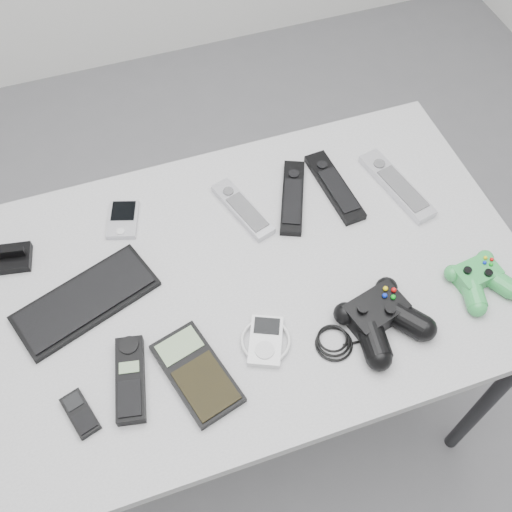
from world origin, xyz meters
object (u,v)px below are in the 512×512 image
object	(u,v)px
remote_black_b	(334,186)
controller_black	(381,317)
remote_silver_a	(243,209)
remote_silver_b	(397,185)
cordless_handset	(130,379)
controller_green	(480,278)
pda	(123,219)
mp3_player	(266,341)
pda_keyboard	(86,300)
remote_black_a	(293,197)
calculator	(197,373)
desk	(257,289)
mobile_phone	(80,413)

from	to	relation	value
remote_black_b	controller_black	distance (m)	0.35
remote_silver_a	remote_silver_b	xyz separation A→B (m)	(0.35, -0.05, 0.00)
cordless_handset	controller_green	bearing A→B (deg)	9.51
remote_silver_a	controller_green	distance (m)	0.52
pda	mp3_player	bearing A→B (deg)	-44.55
pda_keyboard	remote_silver_a	bearing A→B (deg)	-1.80
remote_black_a	calculator	xyz separation A→B (m)	(-0.32, -0.34, -0.00)
remote_silver_a	desk	bearing A→B (deg)	-115.44
cordless_handset	remote_silver_b	bearing A→B (deg)	32.59
desk	remote_silver_b	xyz separation A→B (m)	(0.38, 0.11, 0.08)
calculator	controller_green	world-z (taller)	controller_green
mobile_phone	cordless_handset	bearing A→B (deg)	1.12
remote_black_a	remote_silver_b	bearing A→B (deg)	12.39
desk	remote_silver_b	bearing A→B (deg)	16.98
pda_keyboard	pda	world-z (taller)	pda_keyboard
calculator	remote_black_a	bearing A→B (deg)	31.01
pda_keyboard	remote_silver_a	distance (m)	0.39
calculator	controller_black	distance (m)	0.37
pda_keyboard	pda	size ratio (longest dim) A/B	2.87
desk	pda	distance (m)	0.33
mobile_phone	controller_green	xyz separation A→B (m)	(0.82, 0.01, 0.01)
desk	remote_black_a	bearing A→B (deg)	48.88
remote_silver_b	controller_green	world-z (taller)	controller_green
pda	mobile_phone	size ratio (longest dim) A/B	1.12
desk	mobile_phone	distance (m)	0.44
remote_silver_a	controller_green	bearing A→B (deg)	-57.71
mobile_phone	mp3_player	bearing A→B (deg)	-12.85
remote_silver_a	remote_black_b	xyz separation A→B (m)	(0.22, -0.01, 0.00)
remote_black_a	cordless_handset	distance (m)	0.54
remote_silver_b	cordless_handset	xyz separation A→B (m)	(-0.67, -0.26, 0.00)
desk	calculator	xyz separation A→B (m)	(-0.18, -0.18, 0.07)
remote_black_a	mobile_phone	world-z (taller)	remote_black_a
remote_black_b	mobile_phone	xyz separation A→B (m)	(-0.64, -0.34, -0.00)
remote_silver_a	cordless_handset	size ratio (longest dim) A/B	1.10
mobile_phone	mp3_player	world-z (taller)	mp3_player
remote_black_b	mobile_phone	bearing A→B (deg)	-156.36
mobile_phone	remote_black_a	bearing A→B (deg)	15.41
remote_silver_b	mp3_player	world-z (taller)	remote_silver_b
calculator	controller_green	distance (m)	0.60
desk	mobile_phone	xyz separation A→B (m)	(-0.40, -0.18, 0.07)
desk	pda_keyboard	bearing A→B (deg)	172.50
pda	remote_silver_b	distance (m)	0.62
remote_silver_b	pda	bearing A→B (deg)	157.98
desk	remote_silver_a	xyz separation A→B (m)	(0.02, 0.16, 0.08)
pda	controller_green	size ratio (longest dim) A/B	0.73
desk	mobile_phone	world-z (taller)	mobile_phone
controller_black	remote_black_b	bearing A→B (deg)	67.22
remote_silver_a	pda_keyboard	bearing A→B (deg)	-179.94
remote_black_b	controller_green	xyz separation A→B (m)	(0.18, -0.33, 0.01)
desk	cordless_handset	xyz separation A→B (m)	(-0.30, -0.15, 0.08)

